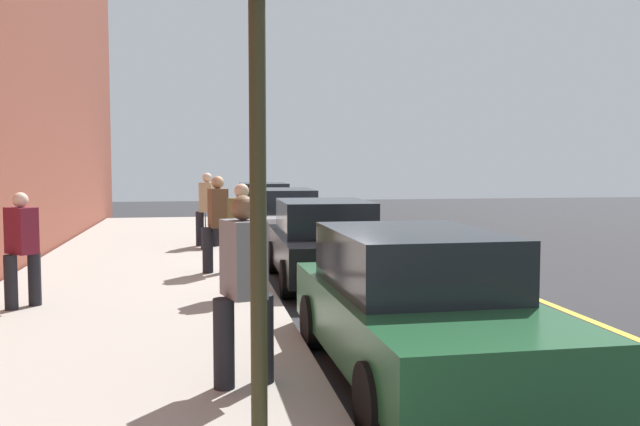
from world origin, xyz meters
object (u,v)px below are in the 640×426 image
parked_car_green (417,305)px  parked_car_black (325,242)px  pedestrian_burgundy_coat (22,246)px  parked_car_white (264,205)px  pedestrian_olive_coat (242,236)px  pedestrian_brown_coat (218,221)px  traffic_light_pole (257,68)px  pedestrian_grey_coat (244,285)px  rolling_suitcase (206,238)px  parked_car_silver (283,217)px  pedestrian_tan_coat (207,207)px

parked_car_green → parked_car_black: bearing=178.9°
parked_car_black → pedestrian_burgundy_coat: 5.21m
parked_car_white → pedestrian_olive_coat: pedestrian_olive_coat is taller
parked_car_white → pedestrian_brown_coat: size_ratio=2.41×
parked_car_white → parked_car_black: same height
traffic_light_pole → parked_car_white: bearing=174.6°
pedestrian_grey_coat → parked_car_black: bearing=162.9°
parked_car_white → parked_car_black: size_ratio=1.01×
rolling_suitcase → parked_car_black: bearing=26.2°
pedestrian_burgundy_coat → traffic_light_pole: size_ratio=0.41×
traffic_light_pole → parked_car_silver: bearing=172.4°
rolling_suitcase → traffic_light_pole: bearing=1.3°
parked_car_white → parked_car_silver: same height
pedestrian_burgundy_coat → traffic_light_pole: traffic_light_pole is taller
parked_car_white → parked_car_green: size_ratio=0.97×
pedestrian_tan_coat → traffic_light_pole: 12.53m
parked_car_white → pedestrian_brown_coat: bearing=-9.6°
pedestrian_brown_coat → traffic_light_pole: (8.16, 0.07, 1.74)m
pedestrian_tan_coat → traffic_light_pole: bearing=1.0°
parked_car_green → pedestrian_burgundy_coat: (-3.64, -4.66, 0.27)m
parked_car_green → pedestrian_burgundy_coat: bearing=-128.1°
pedestrian_tan_coat → pedestrian_grey_coat: bearing=1.0°
pedestrian_tan_coat → traffic_light_pole: (12.41, 0.22, 1.74)m
parked_car_silver → rolling_suitcase: bearing=-54.2°
parked_car_silver → parked_car_black: size_ratio=1.10×
parked_car_silver → parked_car_green: (11.59, -0.03, -0.00)m
parked_car_white → pedestrian_olive_coat: (13.50, -1.58, 0.32)m
parked_car_white → rolling_suitcase: parked_car_white is taller
parked_car_white → pedestrian_tan_coat: (6.84, -2.03, 0.36)m
parked_car_green → rolling_suitcase: parked_car_green is taller
pedestrian_brown_coat → pedestrian_burgundy_coat: bearing=-46.0°
pedestrian_olive_coat → rolling_suitcase: 6.20m
pedestrian_tan_coat → pedestrian_burgundy_coat: bearing=-21.0°
parked_car_black → pedestrian_grey_coat: size_ratio=2.46×
parked_car_white → traffic_light_pole: (19.25, -1.81, 2.10)m
parked_car_white → pedestrian_brown_coat: pedestrian_brown_coat is taller
parked_car_white → pedestrian_grey_coat: 17.92m
parked_car_white → parked_car_black: 11.71m
parked_car_white → pedestrian_olive_coat: bearing=-6.7°
pedestrian_olive_coat → pedestrian_grey_coat: size_ratio=0.99×
pedestrian_brown_coat → pedestrian_grey_coat: size_ratio=1.03×
pedestrian_olive_coat → pedestrian_brown_coat: bearing=-172.9°
pedestrian_grey_coat → parked_car_silver: bearing=171.4°
parked_car_silver → parked_car_black: (5.84, 0.08, -0.00)m
pedestrian_burgundy_coat → pedestrian_brown_coat: 3.93m
pedestrian_burgundy_coat → parked_car_green: bearing=51.9°
parked_car_black → parked_car_green: 5.75m
pedestrian_olive_coat → pedestrian_brown_coat: size_ratio=0.96×
traffic_light_pole → pedestrian_tan_coat: bearing=-179.0°
pedestrian_olive_coat → rolling_suitcase: bearing=-175.3°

